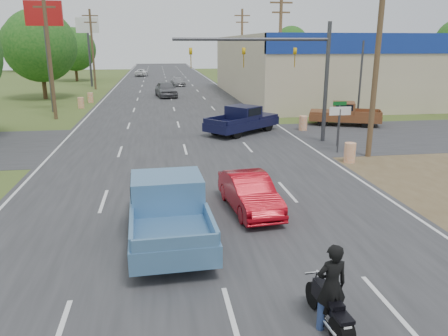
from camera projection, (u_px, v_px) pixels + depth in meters
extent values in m
plane|color=#445321|center=(232.00, 320.00, 9.42)|extent=(200.00, 200.00, 0.00)
cube|color=#2D2D30|center=(171.00, 99.00, 47.47)|extent=(15.00, 180.00, 0.02)
cube|color=#2D2D30|center=(183.00, 142.00, 26.54)|extent=(120.00, 10.00, 0.02)
cube|color=brown|center=(427.00, 171.00, 20.50)|extent=(8.00, 18.00, 0.01)
cube|color=#B7A88C|center=(444.00, 66.00, 51.14)|extent=(50.00, 28.00, 6.60)
cylinder|color=#4C3823|center=(377.00, 59.00, 21.78)|extent=(0.28, 0.28, 10.00)
cylinder|color=#4C3823|center=(280.00, 53.00, 38.90)|extent=(0.28, 0.28, 10.00)
cube|color=#4C3823|center=(281.00, 3.00, 37.75)|extent=(2.00, 0.14, 0.14)
cube|color=#4C3823|center=(281.00, 12.00, 37.97)|extent=(1.60, 0.14, 0.14)
cylinder|color=#4C3823|center=(242.00, 50.00, 56.02)|extent=(0.28, 0.28, 10.00)
cube|color=#4C3823|center=(242.00, 16.00, 54.87)|extent=(2.00, 0.14, 0.14)
cube|color=#4C3823|center=(242.00, 22.00, 55.09)|extent=(1.60, 0.14, 0.14)
cylinder|color=#4C3823|center=(49.00, 54.00, 33.33)|extent=(0.28, 0.28, 10.00)
cube|color=#4C3823|center=(44.00, 7.00, 32.40)|extent=(1.60, 0.14, 0.14)
cylinder|color=#4C3823|center=(93.00, 50.00, 56.16)|extent=(0.28, 0.28, 10.00)
cube|color=#4C3823|center=(90.00, 16.00, 55.01)|extent=(2.00, 0.14, 0.14)
cube|color=#4C3823|center=(90.00, 22.00, 55.23)|extent=(1.60, 0.14, 0.14)
cylinder|color=#422D19|center=(44.00, 84.00, 47.00)|extent=(0.44, 0.44, 3.24)
sphere|color=#154A16|center=(40.00, 46.00, 45.91)|extent=(7.56, 7.56, 7.56)
cylinder|color=#422D19|center=(76.00, 72.00, 69.78)|extent=(0.44, 0.44, 2.88)
sphere|color=#154A16|center=(74.00, 49.00, 68.81)|extent=(6.72, 6.72, 6.72)
cylinder|color=#422D19|center=(290.00, 62.00, 103.60)|extent=(0.44, 0.44, 3.42)
sphere|color=#154A16|center=(291.00, 43.00, 102.46)|extent=(7.98, 7.98, 7.98)
cylinder|color=#422D19|center=(24.00, 62.00, 94.98)|extent=(0.44, 0.44, 3.78)
sphere|color=#154A16|center=(21.00, 40.00, 93.71)|extent=(8.82, 8.82, 8.82)
cylinder|color=orange|center=(350.00, 153.00, 21.84)|extent=(0.56, 0.56, 1.00)
cylinder|color=orange|center=(303.00, 123.00, 29.98)|extent=(0.56, 0.56, 1.00)
cylinder|color=orange|center=(81.00, 103.00, 40.41)|extent=(0.56, 0.56, 1.00)
cylinder|color=orange|center=(90.00, 98.00, 44.26)|extent=(0.56, 0.56, 1.00)
cylinder|color=#3F3F44|center=(49.00, 59.00, 37.13)|extent=(0.30, 0.30, 9.00)
cube|color=#B21414|center=(44.00, 13.00, 36.11)|extent=(3.00, 0.35, 2.00)
cylinder|color=#3F3F44|center=(89.00, 53.00, 59.96)|extent=(0.30, 0.30, 9.00)
cube|color=white|center=(87.00, 25.00, 58.94)|extent=(3.00, 0.35, 2.00)
cylinder|color=#3F3F44|center=(339.00, 131.00, 23.58)|extent=(0.08, 0.08, 2.40)
cube|color=white|center=(340.00, 111.00, 23.28)|extent=(1.20, 0.05, 0.45)
cylinder|color=#3F3F44|center=(338.00, 126.00, 25.09)|extent=(0.08, 0.08, 2.40)
cube|color=#0C591E|center=(340.00, 103.00, 24.74)|extent=(0.80, 0.04, 0.22)
cylinder|color=#3F3F44|center=(326.00, 83.00, 25.85)|extent=(0.24, 0.24, 7.00)
cylinder|color=#3F3F44|center=(253.00, 39.00, 24.52)|extent=(9.00, 0.18, 0.18)
imported|color=gold|center=(295.00, 48.00, 25.00)|extent=(0.18, 0.40, 1.10)
imported|color=gold|center=(244.00, 48.00, 24.57)|extent=(0.18, 0.40, 1.10)
imported|color=gold|center=(191.00, 48.00, 24.14)|extent=(0.18, 0.40, 1.10)
imported|color=#A50713|center=(250.00, 193.00, 15.45)|extent=(1.79, 4.09, 1.31)
cylinder|color=black|center=(342.00, 332.00, 8.55)|extent=(0.34, 0.63, 0.61)
cylinder|color=black|center=(313.00, 295.00, 9.80)|extent=(0.16, 0.61, 0.61)
cube|color=black|center=(327.00, 301.00, 9.12)|extent=(0.29, 1.11, 0.28)
cube|color=black|center=(323.00, 287.00, 9.29)|extent=(0.28, 0.52, 0.20)
cube|color=black|center=(333.00, 302.00, 8.83)|extent=(0.32, 0.53, 0.09)
cylinder|color=white|center=(318.00, 272.00, 9.49)|extent=(0.60, 0.10, 0.05)
cube|color=white|center=(348.00, 329.00, 8.31)|extent=(0.17, 0.03, 0.11)
imported|color=black|center=(331.00, 290.00, 8.89)|extent=(0.70, 0.49, 1.82)
cylinder|color=black|center=(137.00, 206.00, 14.83)|extent=(0.38, 0.92, 0.91)
cylinder|color=black|center=(192.00, 202.00, 15.17)|extent=(0.38, 0.92, 0.91)
cylinder|color=black|center=(137.00, 252.00, 11.49)|extent=(0.38, 0.92, 0.91)
cylinder|color=black|center=(208.00, 246.00, 11.83)|extent=(0.38, 0.92, 0.91)
cube|color=teal|center=(168.00, 216.00, 13.26)|extent=(2.51, 5.98, 0.59)
cube|color=teal|center=(164.00, 186.00, 14.83)|extent=(2.24, 2.33, 0.20)
cube|color=teal|center=(167.00, 191.00, 13.16)|extent=(2.16, 1.85, 0.96)
cube|color=black|center=(167.00, 186.00, 13.12)|extent=(2.19, 1.50, 0.51)
cube|color=teal|center=(176.00, 243.00, 10.41)|extent=(2.09, 0.18, 0.34)
cylinder|color=black|center=(247.00, 122.00, 30.81)|extent=(0.85, 0.78, 0.84)
cylinder|color=black|center=(267.00, 125.00, 29.68)|extent=(0.85, 0.78, 0.84)
cylinder|color=black|center=(216.00, 129.00, 28.48)|extent=(0.85, 0.78, 0.84)
cylinder|color=black|center=(236.00, 132.00, 27.34)|extent=(0.85, 0.78, 0.84)
cube|color=#111333|center=(242.00, 124.00, 29.01)|extent=(5.55, 5.08, 0.55)
cube|color=#111333|center=(257.00, 115.00, 30.09)|extent=(2.87, 2.86, 0.19)
cube|color=#111333|center=(243.00, 113.00, 28.90)|extent=(2.49, 2.53, 0.89)
cube|color=black|center=(243.00, 110.00, 28.85)|extent=(2.26, 2.35, 0.47)
cube|color=#111333|center=(215.00, 122.00, 26.99)|extent=(1.29, 1.55, 0.31)
cylinder|color=black|center=(323.00, 121.00, 31.53)|extent=(0.83, 0.56, 0.78)
cylinder|color=black|center=(323.00, 117.00, 33.06)|extent=(0.83, 0.56, 0.78)
cylinder|color=black|center=(367.00, 123.00, 30.86)|extent=(0.83, 0.56, 0.78)
cylinder|color=black|center=(365.00, 119.00, 32.39)|extent=(0.83, 0.56, 0.78)
cube|color=brown|center=(345.00, 117.00, 31.90)|extent=(5.42, 3.69, 0.51)
cube|color=brown|center=(324.00, 112.00, 32.15)|extent=(2.47, 2.43, 0.18)
cube|color=brown|center=(344.00, 108.00, 31.75)|extent=(2.08, 2.23, 0.83)
cube|color=black|center=(344.00, 106.00, 31.71)|extent=(1.81, 2.15, 0.44)
cube|color=brown|center=(381.00, 113.00, 31.25)|extent=(0.74, 1.69, 0.29)
imported|color=slate|center=(166.00, 89.00, 48.87)|extent=(2.73, 5.29, 1.72)
imported|color=#9A9A9E|center=(178.00, 82.00, 62.07)|extent=(2.17, 4.37, 1.22)
imported|color=white|center=(141.00, 73.00, 80.92)|extent=(2.41, 4.71, 1.27)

